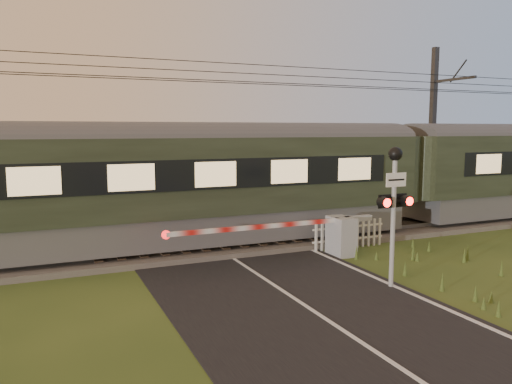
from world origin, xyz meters
name	(u,v)px	position (x,y,z in m)	size (l,w,h in m)	color
ground	(313,312)	(0.00, 0.00, 0.00)	(160.00, 160.00, 0.00)	#31471B
road	(319,315)	(0.02, -0.23, 0.01)	(6.00, 140.00, 0.03)	black
track_bed	(216,246)	(0.00, 6.50, 0.07)	(140.00, 3.40, 0.39)	#47423D
overhead_wires	(214,74)	(0.00, 6.50, 5.72)	(120.00, 0.62, 0.62)	black
train	(400,174)	(7.65, 6.50, 2.21)	(41.46, 2.86, 3.86)	#5E5F63
boom_gate	(334,235)	(3.04, 3.97, 0.68)	(6.82, 0.94, 1.25)	gray
crossing_signal	(394,192)	(2.67, 0.71, 2.43)	(0.90, 0.36, 3.53)	gray
picket_fence	(349,234)	(4.03, 4.60, 0.47)	(2.75, 0.08, 0.94)	silver
catenary_mast	(433,129)	(11.33, 8.73, 3.95)	(0.24, 2.47, 7.63)	#2D2D30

